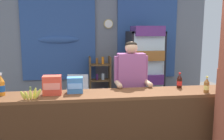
# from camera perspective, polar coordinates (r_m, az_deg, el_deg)

# --- Properties ---
(ground_plane) EXTENTS (7.66, 7.66, 0.00)m
(ground_plane) POSITION_cam_1_polar(r_m,az_deg,el_deg) (4.31, 1.26, -14.74)
(ground_plane) COLOR #665B51
(back_wall_curtained) EXTENTS (4.72, 0.22, 2.62)m
(back_wall_curtained) POSITION_cam_1_polar(r_m,az_deg,el_deg) (5.75, -1.78, 5.33)
(back_wall_curtained) COLOR slate
(back_wall_curtained) RESTS_ON ground
(stall_counter) EXTENTS (3.53, 0.52, 0.93)m
(stall_counter) POSITION_cam_1_polar(r_m,az_deg,el_deg) (3.34, 3.58, -11.53)
(stall_counter) COLOR brown
(stall_counter) RESTS_ON ground
(drink_fridge) EXTENTS (0.71, 0.75, 1.83)m
(drink_fridge) POSITION_cam_1_polar(r_m,az_deg,el_deg) (5.33, 7.59, 1.16)
(drink_fridge) COLOR black
(drink_fridge) RESTS_ON ground
(bottle_shelf_rack) EXTENTS (0.48, 0.28, 1.16)m
(bottle_shelf_rack) POSITION_cam_1_polar(r_m,az_deg,el_deg) (5.54, -2.75, -2.65)
(bottle_shelf_rack) COLOR brown
(bottle_shelf_rack) RESTS_ON ground
(plastic_lawn_chair) EXTENTS (0.50, 0.50, 0.86)m
(plastic_lawn_chair) POSITION_cam_1_polar(r_m,az_deg,el_deg) (5.00, -7.97, -5.43)
(plastic_lawn_chair) COLOR silver
(plastic_lawn_chair) RESTS_ON ground
(shopkeeper) EXTENTS (0.52, 0.42, 1.58)m
(shopkeeper) POSITION_cam_1_polar(r_m,az_deg,el_deg) (3.81, 4.39, -2.21)
(shopkeeper) COLOR #28282D
(shopkeeper) RESTS_ON ground
(soda_bottle_orange_soda) EXTENTS (0.09, 0.09, 0.29)m
(soda_bottle_orange_soda) POSITION_cam_1_polar(r_m,az_deg,el_deg) (3.45, -24.09, -3.35)
(soda_bottle_orange_soda) COLOR orange
(soda_bottle_orange_soda) RESTS_ON stall_counter
(soda_bottle_iced_tea) EXTENTS (0.07, 0.07, 0.22)m
(soda_bottle_iced_tea) POSITION_cam_1_polar(r_m,az_deg,el_deg) (3.54, 20.87, -3.36)
(soda_bottle_iced_tea) COLOR brown
(soda_bottle_iced_tea) RESTS_ON stall_counter
(soda_bottle_grape_soda) EXTENTS (0.06, 0.06, 0.24)m
(soda_bottle_grape_soda) POSITION_cam_1_polar(r_m,az_deg,el_deg) (3.73, 24.40, -2.82)
(soda_bottle_grape_soda) COLOR #56286B
(soda_bottle_grape_soda) RESTS_ON stall_counter
(soda_bottle_cola) EXTENTS (0.07, 0.07, 0.22)m
(soda_bottle_cola) POSITION_cam_1_polar(r_m,az_deg,el_deg) (3.69, 15.22, -2.53)
(soda_bottle_cola) COLOR black
(soda_bottle_cola) RESTS_ON stall_counter
(snack_box_biscuit) EXTENTS (0.20, 0.15, 0.21)m
(snack_box_biscuit) POSITION_cam_1_polar(r_m,az_deg,el_deg) (3.32, -8.48, -3.42)
(snack_box_biscuit) COLOR #3D75B7
(snack_box_biscuit) RESTS_ON stall_counter
(snack_box_crackers) EXTENTS (0.23, 0.16, 0.25)m
(snack_box_crackers) POSITION_cam_1_polar(r_m,az_deg,el_deg) (3.29, -13.57, -3.40)
(snack_box_crackers) COLOR #E5422D
(snack_box_crackers) RESTS_ON stall_counter
(banana_bunch) EXTENTS (0.27, 0.06, 0.16)m
(banana_bunch) POSITION_cam_1_polar(r_m,az_deg,el_deg) (3.14, -18.04, -5.35)
(banana_bunch) COLOR #DBCC42
(banana_bunch) RESTS_ON stall_counter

